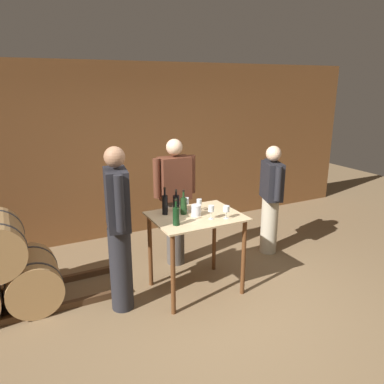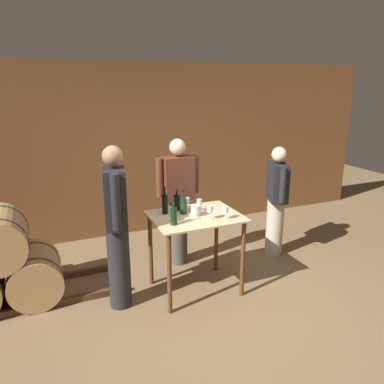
{
  "view_description": "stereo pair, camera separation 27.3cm",
  "coord_description": "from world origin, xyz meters",
  "px_view_note": "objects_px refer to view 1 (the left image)",
  "views": [
    {
      "loc": [
        -1.91,
        -2.9,
        2.39
      ],
      "look_at": [
        -0.05,
        0.74,
        1.19
      ],
      "focal_mm": 35.0,
      "sensor_mm": 36.0,
      "label": 1
    },
    {
      "loc": [
        -1.66,
        -3.01,
        2.39
      ],
      "look_at": [
        -0.05,
        0.74,
        1.19
      ],
      "focal_mm": 35.0,
      "sensor_mm": 36.0,
      "label": 2
    }
  ],
  "objects_px": {
    "wine_bottle_center": "(176,202)",
    "wine_glass_near_right": "(211,209)",
    "wine_glass_near_left": "(186,201)",
    "person_host": "(119,227)",
    "wine_bottle_right": "(184,205)",
    "person_visitor_with_scarf": "(175,200)",
    "wine_bottle_far_left": "(176,216)",
    "wine_bottle_left": "(165,204)",
    "wine_glass_far_side": "(226,209)",
    "wine_glass_near_center": "(199,202)",
    "person_visitor_bearded": "(271,198)",
    "ice_bucket": "(196,210)"
  },
  "relations": [
    {
      "from": "wine_glass_near_center",
      "to": "wine_glass_far_side",
      "type": "relative_size",
      "value": 1.05
    },
    {
      "from": "wine_glass_near_right",
      "to": "wine_glass_far_side",
      "type": "xyz_separation_m",
      "value": [
        0.16,
        -0.06,
        -0.01
      ]
    },
    {
      "from": "wine_bottle_right",
      "to": "wine_glass_near_left",
      "type": "bearing_deg",
      "value": 50.96
    },
    {
      "from": "wine_glass_far_side",
      "to": "wine_bottle_right",
      "type": "bearing_deg",
      "value": 135.56
    },
    {
      "from": "wine_bottle_left",
      "to": "person_visitor_with_scarf",
      "type": "height_order",
      "value": "person_visitor_with_scarf"
    },
    {
      "from": "wine_bottle_right",
      "to": "wine_glass_near_left",
      "type": "height_order",
      "value": "wine_bottle_right"
    },
    {
      "from": "wine_bottle_center",
      "to": "wine_glass_far_side",
      "type": "bearing_deg",
      "value": -52.66
    },
    {
      "from": "wine_glass_near_right",
      "to": "person_host",
      "type": "xyz_separation_m",
      "value": [
        -0.99,
        0.2,
        -0.1
      ]
    },
    {
      "from": "wine_glass_near_right",
      "to": "wine_bottle_right",
      "type": "bearing_deg",
      "value": 124.75
    },
    {
      "from": "person_host",
      "to": "person_visitor_with_scarf",
      "type": "relative_size",
      "value": 1.05
    },
    {
      "from": "wine_bottle_far_left",
      "to": "wine_glass_near_left",
      "type": "height_order",
      "value": "wine_bottle_far_left"
    },
    {
      "from": "wine_bottle_right",
      "to": "person_visitor_bearded",
      "type": "height_order",
      "value": "person_visitor_bearded"
    },
    {
      "from": "wine_bottle_left",
      "to": "ice_bucket",
      "type": "distance_m",
      "value": 0.36
    },
    {
      "from": "wine_bottle_left",
      "to": "wine_bottle_center",
      "type": "relative_size",
      "value": 1.24
    },
    {
      "from": "wine_bottle_far_left",
      "to": "wine_bottle_right",
      "type": "bearing_deg",
      "value": 51.48
    },
    {
      "from": "wine_bottle_left",
      "to": "wine_bottle_right",
      "type": "distance_m",
      "value": 0.21
    },
    {
      "from": "wine_glass_near_center",
      "to": "person_visitor_with_scarf",
      "type": "relative_size",
      "value": 0.09
    },
    {
      "from": "wine_bottle_right",
      "to": "wine_glass_near_center",
      "type": "bearing_deg",
      "value": -3.63
    },
    {
      "from": "wine_glass_near_left",
      "to": "person_visitor_bearded",
      "type": "relative_size",
      "value": 0.1
    },
    {
      "from": "wine_bottle_left",
      "to": "wine_glass_near_center",
      "type": "bearing_deg",
      "value": -14.22
    },
    {
      "from": "person_visitor_with_scarf",
      "to": "wine_bottle_far_left",
      "type": "bearing_deg",
      "value": -113.74
    },
    {
      "from": "wine_glass_near_left",
      "to": "wine_glass_far_side",
      "type": "relative_size",
      "value": 1.06
    },
    {
      "from": "wine_bottle_center",
      "to": "person_visitor_with_scarf",
      "type": "relative_size",
      "value": 0.15
    },
    {
      "from": "wine_bottle_left",
      "to": "wine_glass_far_side",
      "type": "distance_m",
      "value": 0.7
    },
    {
      "from": "wine_glass_near_center",
      "to": "person_host",
      "type": "xyz_separation_m",
      "value": [
        -0.98,
        -0.07,
        -0.1
      ]
    },
    {
      "from": "person_visitor_with_scarf",
      "to": "person_visitor_bearded",
      "type": "relative_size",
      "value": 1.09
    },
    {
      "from": "person_visitor_with_scarf",
      "to": "person_host",
      "type": "bearing_deg",
      "value": -143.59
    },
    {
      "from": "person_host",
      "to": "person_visitor_with_scarf",
      "type": "xyz_separation_m",
      "value": [
        0.97,
        0.71,
        -0.05
      ]
    },
    {
      "from": "wine_glass_near_center",
      "to": "person_host",
      "type": "relative_size",
      "value": 0.09
    },
    {
      "from": "wine_glass_near_left",
      "to": "wine_glass_near_center",
      "type": "height_order",
      "value": "wine_glass_near_left"
    },
    {
      "from": "wine_glass_near_center",
      "to": "wine_glass_near_right",
      "type": "relative_size",
      "value": 0.98
    },
    {
      "from": "wine_glass_near_left",
      "to": "person_visitor_bearded",
      "type": "xyz_separation_m",
      "value": [
        1.45,
        0.24,
        -0.23
      ]
    },
    {
      "from": "wine_glass_far_side",
      "to": "wine_bottle_far_left",
      "type": "bearing_deg",
      "value": 173.14
    },
    {
      "from": "person_visitor_bearded",
      "to": "wine_bottle_far_left",
      "type": "bearing_deg",
      "value": -160.61
    },
    {
      "from": "wine_bottle_far_left",
      "to": "ice_bucket",
      "type": "bearing_deg",
      "value": 27.01
    },
    {
      "from": "wine_glass_near_left",
      "to": "person_host",
      "type": "relative_size",
      "value": 0.09
    },
    {
      "from": "wine_bottle_center",
      "to": "wine_glass_near_left",
      "type": "bearing_deg",
      "value": -27.66
    },
    {
      "from": "wine_glass_near_left",
      "to": "ice_bucket",
      "type": "xyz_separation_m",
      "value": [
        0.03,
        -0.21,
        -0.05
      ]
    },
    {
      "from": "wine_bottle_center",
      "to": "wine_glass_near_right",
      "type": "height_order",
      "value": "wine_bottle_center"
    },
    {
      "from": "person_visitor_with_scarf",
      "to": "wine_bottle_center",
      "type": "bearing_deg",
      "value": -112.83
    },
    {
      "from": "wine_bottle_left",
      "to": "wine_bottle_far_left",
      "type": "bearing_deg",
      "value": -94.3
    },
    {
      "from": "wine_bottle_right",
      "to": "wine_glass_far_side",
      "type": "relative_size",
      "value": 1.96
    },
    {
      "from": "wine_glass_near_right",
      "to": "wine_glass_near_left",
      "type": "bearing_deg",
      "value": 107.51
    },
    {
      "from": "wine_bottle_center",
      "to": "person_host",
      "type": "relative_size",
      "value": 0.14
    },
    {
      "from": "wine_bottle_right",
      "to": "ice_bucket",
      "type": "distance_m",
      "value": 0.16
    },
    {
      "from": "wine_bottle_left",
      "to": "wine_glass_near_center",
      "type": "distance_m",
      "value": 0.4
    },
    {
      "from": "wine_glass_near_center",
      "to": "person_host",
      "type": "bearing_deg",
      "value": -175.96
    },
    {
      "from": "wine_bottle_center",
      "to": "person_visitor_with_scarf",
      "type": "xyz_separation_m",
      "value": [
        0.2,
        0.48,
        -0.13
      ]
    },
    {
      "from": "person_host",
      "to": "person_visitor_bearded",
      "type": "bearing_deg",
      "value": 10.27
    },
    {
      "from": "ice_bucket",
      "to": "person_visitor_bearded",
      "type": "xyz_separation_m",
      "value": [
        1.43,
        0.45,
        -0.18
      ]
    }
  ]
}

